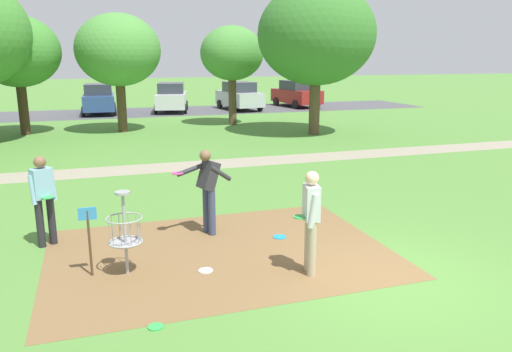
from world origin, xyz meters
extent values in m
plane|color=#518438|center=(0.00, 0.00, 0.00)|extent=(160.00, 160.00, 0.00)
cube|color=brown|center=(-2.35, 1.90, 0.00)|extent=(6.03, 4.31, 0.01)
cylinder|color=#9E9EA3|center=(-4.01, 1.52, 0.68)|extent=(0.05, 0.05, 1.35)
cylinder|color=#9E9EA3|center=(-4.01, 1.52, 1.37)|extent=(0.24, 0.24, 0.04)
torus|color=#9E9EA3|center=(-4.01, 1.52, 0.95)|extent=(0.58, 0.58, 0.02)
torus|color=#9E9EA3|center=(-4.01, 1.52, 0.55)|extent=(0.55, 0.55, 0.03)
cylinder|color=#9E9EA3|center=(-4.01, 1.52, 0.53)|extent=(0.48, 0.48, 0.02)
cylinder|color=gray|center=(-3.77, 1.52, 0.75)|extent=(0.01, 0.01, 0.40)
cylinder|color=gray|center=(-3.82, 1.66, 0.75)|extent=(0.01, 0.01, 0.40)
cylinder|color=gray|center=(-3.93, 1.75, 0.75)|extent=(0.01, 0.01, 0.40)
cylinder|color=gray|center=(-4.08, 1.75, 0.75)|extent=(0.01, 0.01, 0.40)
cylinder|color=gray|center=(-4.20, 1.66, 0.75)|extent=(0.01, 0.01, 0.40)
cylinder|color=gray|center=(-4.25, 1.52, 0.75)|extent=(0.01, 0.01, 0.40)
cylinder|color=gray|center=(-4.20, 1.38, 0.75)|extent=(0.01, 0.01, 0.40)
cylinder|color=gray|center=(-4.08, 1.30, 0.75)|extent=(0.01, 0.01, 0.40)
cylinder|color=gray|center=(-3.93, 1.30, 0.75)|extent=(0.01, 0.01, 0.40)
cylinder|color=gray|center=(-3.82, 1.38, 0.75)|extent=(0.01, 0.01, 0.40)
cylinder|color=#4C3823|center=(-4.56, 1.62, 0.55)|extent=(0.04, 0.04, 1.10)
cube|color=#3384C6|center=(-4.56, 1.62, 1.05)|extent=(0.28, 0.03, 0.20)
cylinder|color=#384260|center=(-2.27, 2.86, 0.46)|extent=(0.14, 0.14, 0.92)
cylinder|color=#384260|center=(-2.33, 3.07, 0.46)|extent=(0.14, 0.14, 0.92)
cube|color=#2D2D33|center=(-2.30, 2.96, 1.20)|extent=(0.47, 0.46, 0.60)
sphere|color=brown|center=(-2.36, 2.95, 1.60)|extent=(0.22, 0.22, 0.22)
cylinder|color=#2D2D33|center=(-2.63, 3.03, 1.32)|extent=(0.59, 0.26, 0.21)
cylinder|color=#E53D99|center=(-2.90, 2.95, 1.29)|extent=(0.22, 0.22, 0.02)
cylinder|color=#2D2D33|center=(-2.08, 2.86, 1.25)|extent=(0.48, 0.23, 0.37)
cylinder|color=#232328|center=(-5.24, 3.33, 0.46)|extent=(0.14, 0.14, 0.92)
cylinder|color=#232328|center=(-5.43, 3.23, 0.46)|extent=(0.14, 0.14, 0.92)
cube|color=#84B7D1|center=(-5.33, 3.28, 1.20)|extent=(0.42, 0.37, 0.56)
sphere|color=brown|center=(-5.33, 3.28, 1.60)|extent=(0.22, 0.22, 0.22)
cylinder|color=#84B7D1|center=(-5.16, 3.36, 1.12)|extent=(0.16, 0.19, 0.55)
cylinder|color=#84B7D1|center=(-5.49, 3.17, 1.12)|extent=(0.16, 0.19, 0.55)
cylinder|color=green|center=(-5.25, 3.12, 0.97)|extent=(0.22, 0.22, 0.02)
cylinder|color=tan|center=(-1.19, 0.51, 0.46)|extent=(0.14, 0.14, 0.92)
cylinder|color=tan|center=(-1.15, 0.72, 0.46)|extent=(0.14, 0.14, 0.92)
cube|color=silver|center=(-1.17, 0.61, 1.20)|extent=(0.28, 0.39, 0.56)
sphere|color=beige|center=(-1.17, 0.61, 1.60)|extent=(0.22, 0.22, 0.22)
cylinder|color=silver|center=(-1.22, 0.43, 1.12)|extent=(0.18, 0.12, 0.55)
cylinder|color=silver|center=(-1.15, 0.80, 1.12)|extent=(0.18, 0.12, 0.55)
cylinder|color=green|center=(-1.34, 0.65, 0.97)|extent=(0.22, 0.22, 0.02)
cylinder|color=green|center=(-3.79, -0.31, 0.01)|extent=(0.20, 0.20, 0.02)
cylinder|color=white|center=(-2.78, 1.21, 0.01)|extent=(0.24, 0.24, 0.02)
cylinder|color=#1E93DB|center=(-1.05, 2.30, 0.01)|extent=(0.26, 0.26, 0.02)
cylinder|color=#4C3823|center=(-3.03, 17.85, 1.16)|extent=(0.43, 0.43, 2.32)
ellipsoid|color=#4C8E3D|center=(-3.03, 17.85, 3.76)|extent=(3.84, 3.84, 3.27)
cylinder|color=brown|center=(2.59, 18.69, 1.21)|extent=(0.41, 0.41, 2.43)
ellipsoid|color=#4C8E3D|center=(2.59, 18.69, 3.63)|extent=(3.21, 3.21, 2.73)
cylinder|color=#422D1E|center=(-7.30, 18.36, 1.16)|extent=(0.43, 0.43, 2.31)
ellipsoid|color=#428433|center=(-7.30, 18.36, 3.70)|extent=(3.69, 3.69, 3.14)
cylinder|color=brown|center=(5.25, 14.39, 1.23)|extent=(0.49, 0.49, 2.46)
ellipsoid|color=#38752D|center=(5.25, 14.39, 4.40)|extent=(5.19, 5.19, 4.41)
cube|color=#4C4C51|center=(0.00, 26.27, 0.00)|extent=(36.00, 6.00, 0.01)
cube|color=#2D4784|center=(-3.90, 26.10, 0.75)|extent=(1.95, 4.26, 0.90)
cube|color=#2D333D|center=(-3.90, 26.10, 1.52)|extent=(1.66, 2.24, 0.64)
cylinder|color=black|center=(-4.76, 27.44, 0.30)|extent=(0.20, 0.61, 0.60)
cylinder|color=black|center=(-2.96, 27.37, 0.30)|extent=(0.20, 0.61, 0.60)
cylinder|color=black|center=(-4.85, 24.83, 0.30)|extent=(0.20, 0.61, 0.60)
cylinder|color=black|center=(-3.05, 24.77, 0.30)|extent=(0.20, 0.61, 0.60)
cube|color=silver|center=(0.56, 25.96, 0.75)|extent=(2.64, 4.48, 0.90)
cube|color=#2D333D|center=(0.56, 25.96, 1.52)|extent=(2.01, 2.47, 0.64)
cylinder|color=black|center=(-0.05, 27.42, 0.30)|extent=(0.30, 0.62, 0.60)
cylinder|color=black|center=(1.71, 27.05, 0.30)|extent=(0.30, 0.62, 0.60)
cylinder|color=black|center=(-0.60, 24.88, 0.30)|extent=(0.30, 0.62, 0.60)
cylinder|color=black|center=(1.16, 24.50, 0.30)|extent=(0.30, 0.62, 0.60)
cube|color=#B2B7BC|center=(5.03, 25.74, 0.75)|extent=(2.32, 4.39, 0.90)
cube|color=#2D333D|center=(5.03, 25.74, 1.52)|extent=(1.85, 2.37, 0.64)
cylinder|color=black|center=(3.97, 26.92, 0.30)|extent=(0.25, 0.62, 0.60)
cylinder|color=black|center=(5.76, 27.14, 0.30)|extent=(0.25, 0.62, 0.60)
cylinder|color=black|center=(4.30, 24.33, 0.30)|extent=(0.25, 0.62, 0.60)
cylinder|color=black|center=(6.09, 24.56, 0.30)|extent=(0.25, 0.62, 0.60)
cube|color=maroon|center=(9.46, 26.51, 0.75)|extent=(2.47, 4.44, 0.90)
cube|color=#2D333D|center=(9.46, 26.51, 1.52)|extent=(1.92, 2.42, 0.64)
cylinder|color=black|center=(8.36, 27.65, 0.30)|extent=(0.28, 0.62, 0.60)
cylinder|color=black|center=(10.14, 27.95, 0.30)|extent=(0.28, 0.62, 0.60)
cylinder|color=black|center=(8.79, 25.08, 0.30)|extent=(0.28, 0.62, 0.60)
cylinder|color=black|center=(10.57, 25.38, 0.30)|extent=(0.28, 0.62, 0.60)
cube|color=gray|center=(0.00, 9.37, 0.00)|extent=(40.00, 1.44, 0.00)
camera|label=1|loc=(-4.37, -6.29, 3.45)|focal=34.88mm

